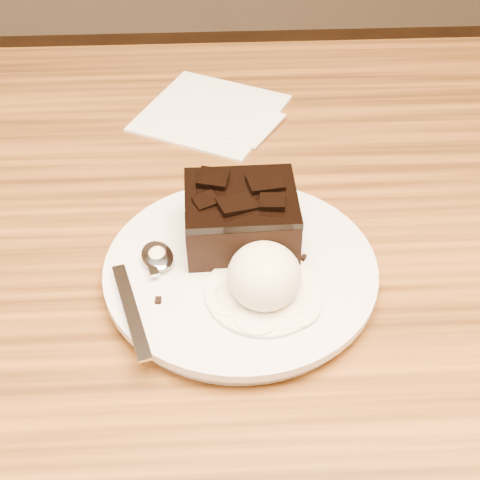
{
  "coord_description": "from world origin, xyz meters",
  "views": [
    {
      "loc": [
        0.04,
        -0.49,
        1.19
      ],
      "look_at": [
        0.06,
        -0.05,
        0.79
      ],
      "focal_mm": 52.69,
      "sensor_mm": 36.0,
      "label": 1
    }
  ],
  "objects_px": {
    "brownie": "(241,220)",
    "plate": "(241,273)",
    "dining_table": "(189,455)",
    "ice_cream_scoop": "(264,276)",
    "napkin": "(211,112)",
    "spoon": "(157,257)"
  },
  "relations": [
    {
      "from": "plate",
      "to": "spoon",
      "type": "relative_size",
      "value": 1.49
    },
    {
      "from": "spoon",
      "to": "brownie",
      "type": "bearing_deg",
      "value": 3.53
    },
    {
      "from": "napkin",
      "to": "brownie",
      "type": "bearing_deg",
      "value": -84.37
    },
    {
      "from": "brownie",
      "to": "dining_table",
      "type": "bearing_deg",
      "value": 162.02
    },
    {
      "from": "spoon",
      "to": "napkin",
      "type": "distance_m",
      "value": 0.27
    },
    {
      "from": "dining_table",
      "to": "napkin",
      "type": "xyz_separation_m",
      "value": [
        0.04,
        0.22,
        0.38
      ]
    },
    {
      "from": "dining_table",
      "to": "napkin",
      "type": "distance_m",
      "value": 0.44
    },
    {
      "from": "brownie",
      "to": "napkin",
      "type": "bearing_deg",
      "value": 95.63
    },
    {
      "from": "dining_table",
      "to": "ice_cream_scoop",
      "type": "xyz_separation_m",
      "value": [
        0.08,
        -0.09,
        0.42
      ]
    },
    {
      "from": "napkin",
      "to": "spoon",
      "type": "bearing_deg",
      "value": -100.59
    },
    {
      "from": "dining_table",
      "to": "napkin",
      "type": "height_order",
      "value": "napkin"
    },
    {
      "from": "brownie",
      "to": "napkin",
      "type": "relative_size",
      "value": 0.66
    },
    {
      "from": "dining_table",
      "to": "spoon",
      "type": "relative_size",
      "value": 7.55
    },
    {
      "from": "plate",
      "to": "ice_cream_scoop",
      "type": "relative_size",
      "value": 3.68
    },
    {
      "from": "spoon",
      "to": "napkin",
      "type": "bearing_deg",
      "value": 63.73
    },
    {
      "from": "brownie",
      "to": "plate",
      "type": "bearing_deg",
      "value": -93.46
    },
    {
      "from": "spoon",
      "to": "dining_table",
      "type": "bearing_deg",
      "value": 65.34
    },
    {
      "from": "ice_cream_scoop",
      "to": "dining_table",
      "type": "bearing_deg",
      "value": 131.99
    },
    {
      "from": "brownie",
      "to": "ice_cream_scoop",
      "type": "height_order",
      "value": "ice_cream_scoop"
    },
    {
      "from": "brownie",
      "to": "napkin",
      "type": "xyz_separation_m",
      "value": [
        -0.02,
        0.24,
        -0.04
      ]
    },
    {
      "from": "dining_table",
      "to": "ice_cream_scoop",
      "type": "distance_m",
      "value": 0.43
    },
    {
      "from": "dining_table",
      "to": "brownie",
      "type": "distance_m",
      "value": 0.42
    }
  ]
}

